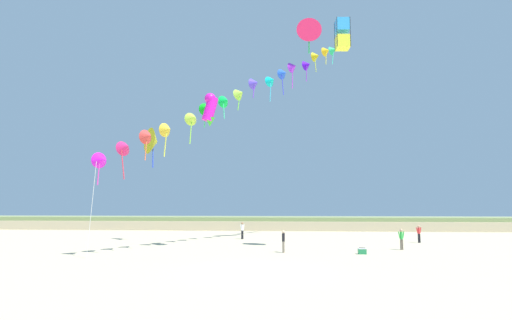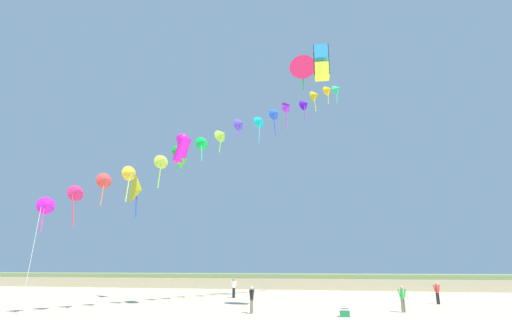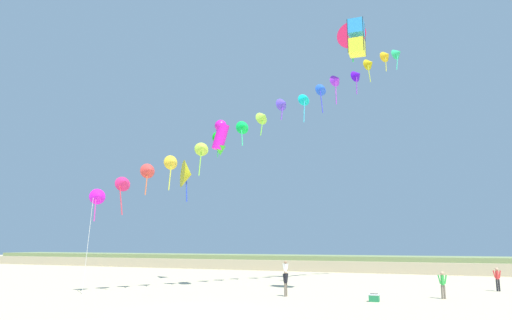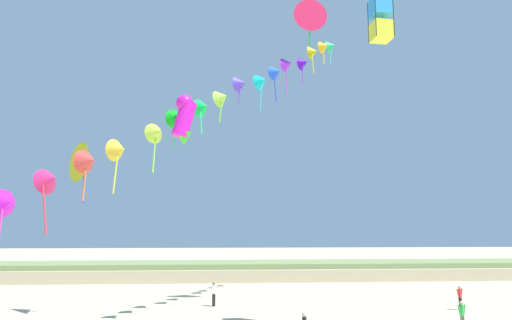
{
  "view_description": "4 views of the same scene",
  "coord_description": "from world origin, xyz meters",
  "px_view_note": "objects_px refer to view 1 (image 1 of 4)",
  "views": [
    {
      "loc": [
        2.08,
        -21.42,
        3.37
      ],
      "look_at": [
        -0.64,
        9.04,
        6.94
      ],
      "focal_mm": 28.0,
      "sensor_mm": 36.0,
      "label": 1
    },
    {
      "loc": [
        7.45,
        -16.84,
        2.8
      ],
      "look_at": [
        1.45,
        9.61,
        10.04
      ],
      "focal_mm": 28.0,
      "sensor_mm": 36.0,
      "label": 2
    },
    {
      "loc": [
        12.12,
        -19.55,
        3.25
      ],
      "look_at": [
        -2.0,
        11.44,
        9.55
      ],
      "focal_mm": 32.0,
      "sensor_mm": 36.0,
      "label": 3
    },
    {
      "loc": [
        -2.44,
        -13.78,
        5.55
      ],
      "look_at": [
        -0.53,
        13.15,
        9.6
      ],
      "focal_mm": 32.0,
      "sensor_mm": 36.0,
      "label": 4
    }
  ],
  "objects_px": {
    "person_near_left": "(401,238)",
    "person_near_right": "(242,229)",
    "large_kite_high_solo": "(309,32)",
    "person_mid_center": "(419,233)",
    "large_kite_low_lead": "(342,34)",
    "large_kite_mid_trail": "(153,141)",
    "large_kite_outer_drift": "(210,108)",
    "person_far_left": "(283,240)",
    "beach_cooler": "(362,251)"
  },
  "relations": [
    {
      "from": "person_near_left",
      "to": "person_near_right",
      "type": "height_order",
      "value": "person_near_right"
    },
    {
      "from": "large_kite_high_solo",
      "to": "person_mid_center",
      "type": "bearing_deg",
      "value": -9.59
    },
    {
      "from": "large_kite_low_lead",
      "to": "large_kite_mid_trail",
      "type": "xyz_separation_m",
      "value": [
        -17.87,
        6.78,
        -7.4
      ]
    },
    {
      "from": "large_kite_mid_trail",
      "to": "large_kite_outer_drift",
      "type": "xyz_separation_m",
      "value": [
        6.96,
        -6.1,
        1.7
      ]
    },
    {
      "from": "person_near_left",
      "to": "person_mid_center",
      "type": "height_order",
      "value": "person_mid_center"
    },
    {
      "from": "person_mid_center",
      "to": "large_kite_high_solo",
      "type": "distance_m",
      "value": 23.11
    },
    {
      "from": "large_kite_low_lead",
      "to": "large_kite_outer_drift",
      "type": "xyz_separation_m",
      "value": [
        -10.91,
        0.68,
        -5.69
      ]
    },
    {
      "from": "person_far_left",
      "to": "beach_cooler",
      "type": "bearing_deg",
      "value": -4.28
    },
    {
      "from": "person_near_left",
      "to": "beach_cooler",
      "type": "xyz_separation_m",
      "value": [
        -3.57,
        -3.13,
        -0.72
      ]
    },
    {
      "from": "person_mid_center",
      "to": "person_far_left",
      "type": "relative_size",
      "value": 1.01
    },
    {
      "from": "large_kite_outer_drift",
      "to": "beach_cooler",
      "type": "distance_m",
      "value": 16.41
    },
    {
      "from": "large_kite_outer_drift",
      "to": "person_far_left",
      "type": "bearing_deg",
      "value": -19.16
    },
    {
      "from": "person_far_left",
      "to": "large_kite_high_solo",
      "type": "height_order",
      "value": "large_kite_high_solo"
    },
    {
      "from": "person_mid_center",
      "to": "person_near_left",
      "type": "bearing_deg",
      "value": -117.12
    },
    {
      "from": "large_kite_mid_trail",
      "to": "large_kite_outer_drift",
      "type": "distance_m",
      "value": 9.41
    },
    {
      "from": "person_near_left",
      "to": "large_kite_mid_trail",
      "type": "relative_size",
      "value": 0.41
    },
    {
      "from": "person_far_left",
      "to": "large_kite_high_solo",
      "type": "xyz_separation_m",
      "value": [
        2.63,
        10.81,
        20.85
      ]
    },
    {
      "from": "large_kite_low_lead",
      "to": "large_kite_mid_trail",
      "type": "bearing_deg",
      "value": 159.23
    },
    {
      "from": "person_near_left",
      "to": "large_kite_high_solo",
      "type": "distance_m",
      "value": 23.3
    },
    {
      "from": "person_mid_center",
      "to": "large_kite_high_solo",
      "type": "relative_size",
      "value": 0.43
    },
    {
      "from": "large_kite_low_lead",
      "to": "large_kite_high_solo",
      "type": "distance_m",
      "value": 10.69
    },
    {
      "from": "person_near_right",
      "to": "person_mid_center",
      "type": "relative_size",
      "value": 1.07
    },
    {
      "from": "person_near_left",
      "to": "large_kite_outer_drift",
      "type": "height_order",
      "value": "large_kite_outer_drift"
    },
    {
      "from": "person_near_right",
      "to": "large_kite_mid_trail",
      "type": "relative_size",
      "value": 0.44
    },
    {
      "from": "person_near_right",
      "to": "person_far_left",
      "type": "height_order",
      "value": "person_near_right"
    },
    {
      "from": "person_near_left",
      "to": "large_kite_mid_trail",
      "type": "bearing_deg",
      "value": 166.11
    },
    {
      "from": "person_far_left",
      "to": "large_kite_low_lead",
      "type": "xyz_separation_m",
      "value": [
        4.86,
        1.42,
        16.26
      ]
    },
    {
      "from": "large_kite_outer_drift",
      "to": "large_kite_high_solo",
      "type": "bearing_deg",
      "value": 45.08
    },
    {
      "from": "person_mid_center",
      "to": "beach_cooler",
      "type": "distance_m",
      "value": 11.8
    },
    {
      "from": "large_kite_low_lead",
      "to": "person_near_right",
      "type": "bearing_deg",
      "value": 132.01
    },
    {
      "from": "person_far_left",
      "to": "person_near_right",
      "type": "bearing_deg",
      "value": 110.89
    },
    {
      "from": "person_near_left",
      "to": "large_kite_low_lead",
      "type": "height_order",
      "value": "large_kite_low_lead"
    },
    {
      "from": "person_near_left",
      "to": "large_kite_high_solo",
      "type": "bearing_deg",
      "value": 128.94
    },
    {
      "from": "person_near_right",
      "to": "large_kite_mid_trail",
      "type": "height_order",
      "value": "large_kite_mid_trail"
    },
    {
      "from": "large_kite_low_lead",
      "to": "large_kite_outer_drift",
      "type": "height_order",
      "value": "large_kite_low_lead"
    },
    {
      "from": "large_kite_low_lead",
      "to": "beach_cooler",
      "type": "distance_m",
      "value": 17.09
    },
    {
      "from": "person_near_left",
      "to": "person_near_right",
      "type": "distance_m",
      "value": 16.44
    },
    {
      "from": "large_kite_high_solo",
      "to": "large_kite_outer_drift",
      "type": "relative_size",
      "value": 1.33
    },
    {
      "from": "person_far_left",
      "to": "beach_cooler",
      "type": "relative_size",
      "value": 2.8
    },
    {
      "from": "large_kite_low_lead",
      "to": "person_near_left",
      "type": "bearing_deg",
      "value": 16.68
    },
    {
      "from": "person_near_right",
      "to": "beach_cooler",
      "type": "bearing_deg",
      "value": -50.45
    },
    {
      "from": "large_kite_mid_trail",
      "to": "large_kite_high_solo",
      "type": "xyz_separation_m",
      "value": [
        15.64,
        2.61,
        11.99
      ]
    },
    {
      "from": "large_kite_high_solo",
      "to": "large_kite_outer_drift",
      "type": "distance_m",
      "value": 16.03
    },
    {
      "from": "large_kite_low_lead",
      "to": "large_kite_outer_drift",
      "type": "relative_size",
      "value": 0.87
    },
    {
      "from": "person_near_left",
      "to": "beach_cooler",
      "type": "height_order",
      "value": "person_near_left"
    },
    {
      "from": "person_near_right",
      "to": "person_mid_center",
      "type": "height_order",
      "value": "person_near_right"
    },
    {
      "from": "large_kite_mid_trail",
      "to": "person_mid_center",
      "type": "bearing_deg",
      "value": 2.13
    },
    {
      "from": "large_kite_high_solo",
      "to": "large_kite_mid_trail",
      "type": "bearing_deg",
      "value": -170.53
    },
    {
      "from": "large_kite_outer_drift",
      "to": "beach_cooler",
      "type": "relative_size",
      "value": 4.89
    },
    {
      "from": "large_kite_low_lead",
      "to": "beach_cooler",
      "type": "relative_size",
      "value": 4.25
    }
  ]
}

